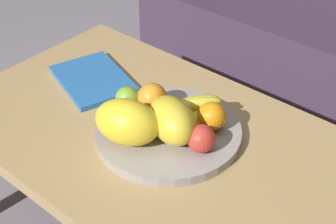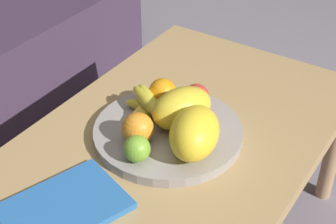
# 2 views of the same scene
# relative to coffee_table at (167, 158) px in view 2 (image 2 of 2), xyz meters

# --- Properties ---
(coffee_table) EXTENTS (1.12, 0.66, 0.45)m
(coffee_table) POSITION_rel_coffee_table_xyz_m (0.00, 0.00, 0.00)
(coffee_table) COLOR tan
(coffee_table) RESTS_ON ground_plane
(fruit_bowl) EXTENTS (0.37, 0.37, 0.03)m
(fruit_bowl) POSITION_rel_coffee_table_xyz_m (0.03, 0.01, 0.06)
(fruit_bowl) COLOR #9C9592
(fruit_bowl) RESTS_ON coffee_table
(melon_large_front) EXTENTS (0.19, 0.16, 0.10)m
(melon_large_front) POSITION_rel_coffee_table_xyz_m (0.06, -0.01, 0.12)
(melon_large_front) COLOR yellow
(melon_large_front) RESTS_ON fruit_bowl
(melon_smaller_beside) EXTENTS (0.19, 0.16, 0.11)m
(melon_smaller_beside) POSITION_rel_coffee_table_xyz_m (-0.02, -0.09, 0.13)
(melon_smaller_beside) COLOR yellow
(melon_smaller_beside) RESTS_ON fruit_bowl
(orange_front) EXTENTS (0.08, 0.08, 0.08)m
(orange_front) POSITION_rel_coffee_table_xyz_m (-0.06, 0.05, 0.11)
(orange_front) COLOR orange
(orange_front) RESTS_ON fruit_bowl
(orange_left) EXTENTS (0.07, 0.07, 0.07)m
(orange_left) POSITION_rel_coffee_table_xyz_m (0.11, 0.08, 0.11)
(orange_left) COLOR orange
(orange_left) RESTS_ON fruit_bowl
(apple_front) EXTENTS (0.06, 0.06, 0.06)m
(apple_front) POSITION_rel_coffee_table_xyz_m (-0.11, 0.01, 0.10)
(apple_front) COLOR #77AC31
(apple_front) RESTS_ON fruit_bowl
(apple_left) EXTENTS (0.07, 0.07, 0.07)m
(apple_left) POSITION_rel_coffee_table_xyz_m (0.14, 0.00, 0.11)
(apple_left) COLOR red
(apple_left) RESTS_ON fruit_bowl
(banana_bunch) EXTENTS (0.17, 0.15, 0.06)m
(banana_bunch) POSITION_rel_coffee_table_xyz_m (0.05, 0.08, 0.10)
(banana_bunch) COLOR yellow
(banana_bunch) RESTS_ON fruit_bowl
(magazine) EXTENTS (0.29, 0.25, 0.02)m
(magazine) POSITION_rel_coffee_table_xyz_m (-0.31, 0.06, 0.06)
(magazine) COLOR #2B69B5
(magazine) RESTS_ON coffee_table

